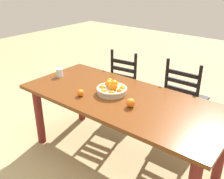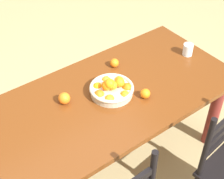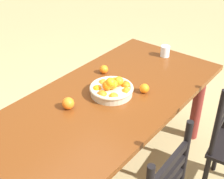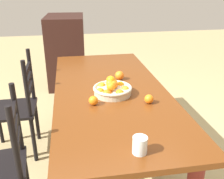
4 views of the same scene
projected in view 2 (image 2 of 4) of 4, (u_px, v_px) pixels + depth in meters
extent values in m
plane|color=tan|center=(100.00, 166.00, 2.74)|extent=(12.00, 12.00, 0.00)
cube|color=#633111|center=(97.00, 103.00, 2.27)|extent=(2.01, 0.89, 0.04)
cylinder|color=maroon|center=(158.00, 71.00, 3.11)|extent=(0.09, 0.09, 0.69)
cylinder|color=maroon|center=(214.00, 112.00, 2.71)|extent=(0.09, 0.09, 0.69)
cylinder|color=black|center=(220.00, 166.00, 2.50)|extent=(0.04, 0.04, 0.41)
cylinder|color=black|center=(206.00, 148.00, 2.01)|extent=(0.04, 0.04, 0.50)
cube|color=black|center=(219.00, 142.00, 2.14)|extent=(0.29, 0.06, 0.04)
cube|color=black|center=(222.00, 132.00, 2.08)|extent=(0.29, 0.06, 0.04)
cylinder|color=beige|center=(112.00, 91.00, 2.29)|extent=(0.28, 0.28, 0.05)
torus|color=beige|center=(112.00, 88.00, 2.27)|extent=(0.30, 0.30, 0.02)
sphere|color=orange|center=(99.00, 95.00, 2.24)|extent=(0.07, 0.07, 0.07)
sphere|color=orange|center=(110.00, 99.00, 2.21)|extent=(0.07, 0.07, 0.07)
sphere|color=orange|center=(125.00, 95.00, 2.24)|extent=(0.06, 0.06, 0.06)
sphere|color=orange|center=(127.00, 88.00, 2.29)|extent=(0.07, 0.07, 0.07)
sphere|color=orange|center=(119.00, 81.00, 2.35)|extent=(0.07, 0.07, 0.07)
sphere|color=orange|center=(106.00, 80.00, 2.35)|extent=(0.06, 0.06, 0.06)
sphere|color=orange|center=(97.00, 87.00, 2.30)|extent=(0.06, 0.06, 0.06)
sphere|color=orange|center=(110.00, 84.00, 2.22)|extent=(0.07, 0.07, 0.07)
sphere|color=orange|center=(120.00, 82.00, 2.27)|extent=(0.07, 0.07, 0.07)
sphere|color=orange|center=(109.00, 84.00, 2.26)|extent=(0.07, 0.07, 0.07)
sphere|color=orange|center=(107.00, 86.00, 2.24)|extent=(0.07, 0.07, 0.07)
sphere|color=orange|center=(113.00, 85.00, 2.24)|extent=(0.06, 0.06, 0.06)
sphere|color=orange|center=(112.00, 85.00, 2.25)|extent=(0.06, 0.06, 0.06)
sphere|color=orange|center=(112.00, 85.00, 2.26)|extent=(0.06, 0.06, 0.06)
sphere|color=orange|center=(111.00, 84.00, 2.26)|extent=(0.07, 0.07, 0.07)
sphere|color=orange|center=(114.00, 63.00, 2.52)|extent=(0.07, 0.07, 0.07)
sphere|color=orange|center=(145.00, 94.00, 2.26)|extent=(0.07, 0.07, 0.07)
sphere|color=orange|center=(64.00, 98.00, 2.22)|extent=(0.08, 0.08, 0.08)
cylinder|color=silver|center=(188.00, 50.00, 2.62)|extent=(0.08, 0.08, 0.09)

